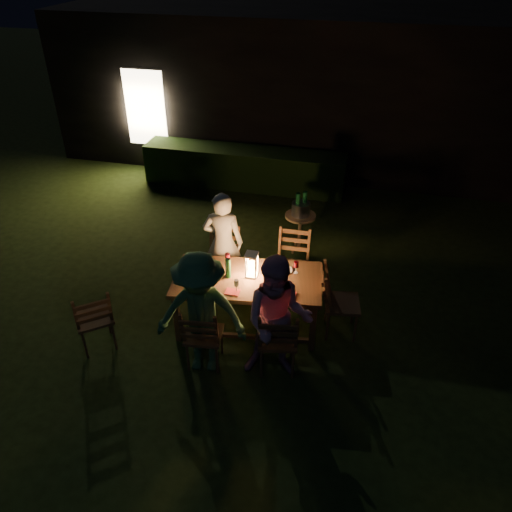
% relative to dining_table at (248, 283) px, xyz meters
% --- Properties ---
extents(garden_envelope, '(40.00, 40.00, 3.20)m').
position_rel_dining_table_xyz_m(garden_envelope, '(-0.70, 6.72, 0.86)').
color(garden_envelope, black).
rests_on(garden_envelope, ground).
extents(dining_table, '(2.03, 1.20, 0.80)m').
position_rel_dining_table_xyz_m(dining_table, '(0.00, 0.00, 0.00)').
color(dining_table, '#51391B').
rests_on(dining_table, ground).
extents(chair_near_left, '(0.50, 0.53, 0.99)m').
position_rel_dining_table_xyz_m(chair_near_left, '(-0.34, -0.82, -0.42)').
color(chair_near_left, '#51391B').
rests_on(chair_near_left, ground).
extents(chair_near_right, '(0.55, 0.58, 1.04)m').
position_rel_dining_table_xyz_m(chair_near_right, '(0.55, -0.70, -0.40)').
color(chair_near_right, '#51391B').
rests_on(chair_near_right, ground).
extents(chair_far_left, '(0.51, 0.54, 1.02)m').
position_rel_dining_table_xyz_m(chair_far_left, '(-0.55, 0.70, -0.41)').
color(chair_far_left, '#51391B').
rests_on(chair_far_left, ground).
extents(chair_far_right, '(0.48, 0.52, 1.04)m').
position_rel_dining_table_xyz_m(chair_far_right, '(0.44, 0.84, -0.40)').
color(chair_far_right, '#51391B').
rests_on(chair_far_right, ground).
extents(chair_end, '(0.57, 0.54, 1.06)m').
position_rel_dining_table_xyz_m(chair_end, '(1.22, 0.16, -0.40)').
color(chair_end, '#51391B').
rests_on(chair_end, ground).
extents(chair_spare, '(0.65, 0.65, 1.00)m').
position_rel_dining_table_xyz_m(chair_spare, '(-1.79, -0.87, -0.42)').
color(chair_spare, '#51391B').
rests_on(chair_spare, ground).
extents(person_house_side, '(0.63, 0.46, 1.59)m').
position_rel_dining_table_xyz_m(person_house_side, '(-0.56, 0.75, 0.08)').
color(person_house_side, beige).
rests_on(person_house_side, ground).
extents(person_opp_right, '(0.88, 0.73, 1.66)m').
position_rel_dining_table_xyz_m(person_opp_right, '(0.56, -0.75, 0.11)').
color(person_opp_right, '#BE8399').
rests_on(person_opp_right, ground).
extents(person_opp_left, '(1.14, 0.75, 1.66)m').
position_rel_dining_table_xyz_m(person_opp_left, '(-0.34, -0.87, 0.11)').
color(person_opp_left, '#34683A').
rests_on(person_opp_left, ground).
extents(lantern, '(0.16, 0.16, 0.35)m').
position_rel_dining_table_xyz_m(lantern, '(0.04, 0.06, 0.24)').
color(lantern, white).
rests_on(lantern, dining_table).
extents(plate_far_left, '(0.25, 0.25, 0.01)m').
position_rel_dining_table_xyz_m(plate_far_left, '(-0.57, 0.14, 0.09)').
color(plate_far_left, white).
rests_on(plate_far_left, dining_table).
extents(plate_near_left, '(0.25, 0.25, 0.01)m').
position_rel_dining_table_xyz_m(plate_near_left, '(-0.52, -0.29, 0.09)').
color(plate_near_left, white).
rests_on(plate_near_left, dining_table).
extents(plate_far_right, '(0.25, 0.25, 0.01)m').
position_rel_dining_table_xyz_m(plate_far_right, '(0.42, 0.28, 0.09)').
color(plate_far_right, white).
rests_on(plate_far_right, dining_table).
extents(plate_near_right, '(0.25, 0.25, 0.01)m').
position_rel_dining_table_xyz_m(plate_near_right, '(0.48, -0.16, 0.09)').
color(plate_near_right, white).
rests_on(plate_near_right, dining_table).
extents(wineglass_a, '(0.06, 0.06, 0.18)m').
position_rel_dining_table_xyz_m(wineglass_a, '(-0.33, 0.24, 0.17)').
color(wineglass_a, '#59070F').
rests_on(wineglass_a, dining_table).
extents(wineglass_b, '(0.06, 0.06, 0.18)m').
position_rel_dining_table_xyz_m(wineglass_b, '(-0.70, -0.22, 0.17)').
color(wineglass_b, '#59070F').
rests_on(wineglass_b, dining_table).
extents(wineglass_c, '(0.06, 0.06, 0.18)m').
position_rel_dining_table_xyz_m(wineglass_c, '(0.33, -0.24, 0.17)').
color(wineglass_c, '#59070F').
rests_on(wineglass_c, dining_table).
extents(wineglass_d, '(0.06, 0.06, 0.18)m').
position_rel_dining_table_xyz_m(wineglass_d, '(0.59, 0.26, 0.17)').
color(wineglass_d, '#59070F').
rests_on(wineglass_d, dining_table).
extents(wineglass_e, '(0.06, 0.06, 0.18)m').
position_rel_dining_table_xyz_m(wineglass_e, '(-0.06, -0.31, 0.17)').
color(wineglass_e, silver).
rests_on(wineglass_e, dining_table).
extents(bottle_table, '(0.07, 0.07, 0.28)m').
position_rel_dining_table_xyz_m(bottle_table, '(-0.25, -0.03, 0.22)').
color(bottle_table, '#0F471E').
rests_on(bottle_table, dining_table).
extents(napkin_left, '(0.18, 0.14, 0.01)m').
position_rel_dining_table_xyz_m(napkin_left, '(-0.11, -0.34, 0.08)').
color(napkin_left, red).
rests_on(napkin_left, dining_table).
extents(napkin_right, '(0.18, 0.14, 0.01)m').
position_rel_dining_table_xyz_m(napkin_right, '(0.59, -0.22, 0.08)').
color(napkin_right, red).
rests_on(napkin_right, dining_table).
extents(phone, '(0.14, 0.07, 0.01)m').
position_rel_dining_table_xyz_m(phone, '(-0.57, -0.38, 0.08)').
color(phone, black).
rests_on(phone, dining_table).
extents(side_table, '(0.51, 0.51, 0.68)m').
position_rel_dining_table_xyz_m(side_table, '(0.36, 2.06, -0.12)').
color(side_table, olive).
rests_on(side_table, ground).
extents(ice_bucket, '(0.30, 0.30, 0.22)m').
position_rel_dining_table_xyz_m(ice_bucket, '(0.36, 2.06, 0.07)').
color(ice_bucket, '#A5A8AD').
rests_on(ice_bucket, side_table).
extents(bottle_bucket_a, '(0.07, 0.07, 0.32)m').
position_rel_dining_table_xyz_m(bottle_bucket_a, '(0.31, 2.02, 0.12)').
color(bottle_bucket_a, '#0F471E').
rests_on(bottle_bucket_a, side_table).
extents(bottle_bucket_b, '(0.07, 0.07, 0.32)m').
position_rel_dining_table_xyz_m(bottle_bucket_b, '(0.41, 2.10, 0.12)').
color(bottle_bucket_b, '#0F471E').
rests_on(bottle_bucket_b, side_table).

